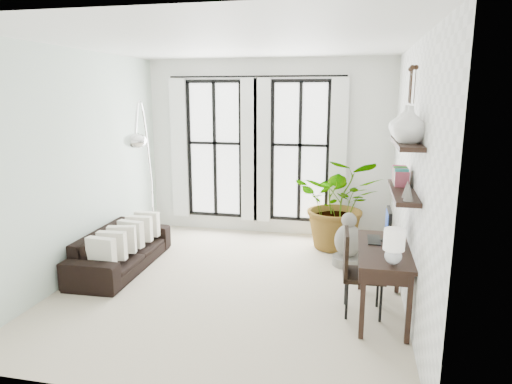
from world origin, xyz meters
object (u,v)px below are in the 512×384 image
(arc_lamp, at_px, (142,136))
(buddha, at_px, (348,243))
(desk, at_px, (384,255))
(desk_chair, at_px, (356,267))
(sofa, at_px, (121,249))
(plant, at_px, (339,203))

(arc_lamp, xyz_separation_m, buddha, (3.23, 0.15, -1.58))
(desk, relative_size, arc_lamp, 0.56)
(desk_chair, bearing_deg, arc_lamp, 154.31)
(sofa, xyz_separation_m, desk, (3.74, -0.74, 0.46))
(arc_lamp, bearing_deg, sofa, -98.43)
(sofa, height_order, desk_chair, desk_chair)
(sofa, xyz_separation_m, plant, (3.15, 1.63, 0.49))
(plant, distance_m, buddha, 0.92)
(buddha, bearing_deg, sofa, -165.81)
(sofa, distance_m, buddha, 3.43)
(arc_lamp, distance_m, buddha, 3.60)
(sofa, xyz_separation_m, desk_chair, (3.44, -0.72, 0.28))
(plant, xyz_separation_m, arc_lamp, (-3.05, -0.94, 1.15))
(sofa, xyz_separation_m, buddha, (3.33, 0.84, 0.05))
(sofa, height_order, plant, plant)
(plant, xyz_separation_m, desk, (0.60, -2.37, -0.02))
(desk, bearing_deg, arc_lamp, 158.57)
(plant, height_order, buddha, plant)
(plant, bearing_deg, desk_chair, -82.96)
(desk, xyz_separation_m, arc_lamp, (-3.64, 1.43, 1.17))
(arc_lamp, bearing_deg, desk, -21.43)
(desk_chair, bearing_deg, desk, -5.52)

